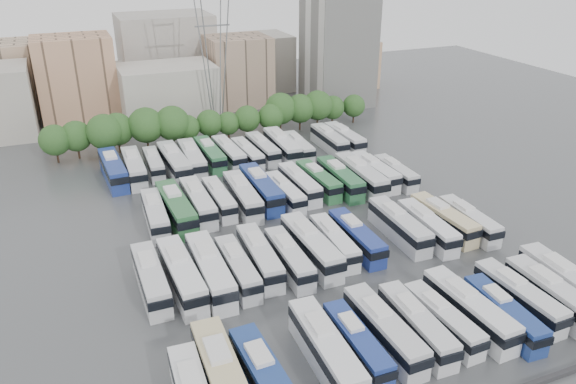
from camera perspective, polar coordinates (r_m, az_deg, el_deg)
name	(u,v)px	position (r m, az deg, el deg)	size (l,w,h in m)	color
ground	(305,238)	(76.35, 1.77, -4.67)	(220.00, 220.00, 0.00)	#424447
tree_line	(209,120)	(110.84, -8.02, 7.23)	(65.55, 8.01, 8.44)	black
city_buildings	(151,73)	(137.14, -13.74, 11.62)	(102.00, 35.00, 20.00)	#9E998E
apartment_tower	(338,49)	(135.76, 5.10, 14.30)	(14.00, 14.00, 26.00)	silver
electricity_pylon	(213,38)	(115.94, -7.62, 15.22)	(9.00, 6.91, 33.83)	slate
bus_r0_s1	(223,379)	(52.08, -6.61, -18.34)	(3.32, 13.62, 4.25)	#CDBE8D
bus_r0_s2	(266,380)	(51.94, -2.26, -18.56)	(3.15, 12.51, 3.90)	navy
bus_r0_s4	(326,350)	(54.83, 3.87, -15.69)	(3.23, 13.06, 4.07)	silver
bus_r0_s5	(357,343)	(56.30, 7.00, -15.00)	(2.55, 10.96, 3.43)	navy
bus_r0_s6	(384,330)	(57.93, 9.74, -13.61)	(2.91, 12.37, 3.87)	silver
bus_r0_s7	(416,324)	(59.36, 12.92, -12.98)	(2.91, 11.77, 3.67)	silver
bus_r0_s8	(442,319)	(60.92, 15.42, -12.34)	(2.84, 10.93, 3.40)	silver
bus_r0_s9	(469,309)	(62.66, 17.92, -11.25)	(3.22, 12.61, 3.93)	silver
bus_r0_s10	(504,313)	(63.62, 21.06, -11.42)	(3.00, 11.22, 3.49)	navy
bus_r0_s11	(519,296)	(66.64, 22.41, -9.78)	(2.94, 11.83, 3.69)	silver
bus_r0_s12	(553,295)	(68.04, 25.30, -9.48)	(2.99, 12.56, 3.92)	silver
bus_r0_s13	(567,283)	(70.69, 26.47, -8.31)	(3.52, 13.18, 4.10)	silver
bus_r1_s0	(151,278)	(66.34, -13.76, -8.53)	(2.68, 12.29, 3.86)	silver
bus_r1_s1	(181,275)	(65.99, -10.78, -8.25)	(3.30, 13.37, 4.17)	white
bus_r1_s2	(210,270)	(66.18, -7.92, -7.88)	(3.10, 13.54, 4.24)	silver
bus_r1_s3	(237,268)	(66.84, -5.15, -7.67)	(2.57, 11.53, 3.61)	silver
bus_r1_s4	(260,257)	(68.58, -2.90, -6.58)	(3.24, 12.32, 3.83)	silver
bus_r1_s5	(289,258)	(68.44, 0.12, -6.71)	(2.77, 11.60, 3.62)	silver
bus_r1_s6	(311,246)	(70.40, 2.36, -5.52)	(3.12, 13.26, 4.14)	silver
bus_r1_s7	(334,242)	(72.16, 4.70, -5.06)	(2.91, 11.31, 3.52)	silver
bus_r1_s8	(356,237)	(73.40, 6.95, -4.53)	(2.61, 11.79, 3.70)	navy
bus_r1_s10	(399,225)	(76.80, 11.22, -3.34)	(3.04, 12.67, 3.96)	silver
bus_r1_s11	(427,226)	(77.53, 13.96, -3.42)	(3.15, 12.11, 3.77)	white
bus_r1_s12	(443,219)	(80.07, 15.51, -2.64)	(3.20, 12.23, 3.80)	beige
bus_r1_s13	(469,220)	(81.03, 17.90, -2.73)	(2.75, 11.36, 3.55)	silver
bus_r2_s1	(155,214)	(80.59, -13.34, -2.22)	(3.15, 12.08, 3.76)	silver
bus_r2_s2	(176,208)	(81.21, -11.29, -1.60)	(3.44, 13.72, 4.27)	#2C6738
bus_r2_s3	(198,202)	(82.77, -9.13, -1.00)	(2.80, 12.73, 3.99)	silver
bus_r2_s4	(219,199)	(83.86, -7.01, -0.68)	(2.48, 11.27, 3.54)	silver
bus_r2_s5	(243,196)	(83.81, -4.63, -0.39)	(3.33, 13.06, 4.07)	silver
bus_r2_s6	(261,188)	(85.91, -2.76, 0.39)	(3.10, 13.54, 4.24)	navy
bus_r2_s7	(285,192)	(85.28, -0.34, -0.04)	(2.75, 11.28, 3.52)	white
bus_r2_s8	(299,184)	(88.02, 1.16, 0.86)	(2.75, 11.95, 3.74)	silver
bus_r2_s9	(318,180)	(89.43, 3.09, 1.21)	(3.07, 11.83, 3.68)	#317342
bus_r2_s10	(340,178)	(90.03, 5.30, 1.40)	(3.06, 12.76, 3.98)	#2E6D41
bus_r2_s11	(361,176)	(90.98, 7.40, 1.65)	(3.19, 13.67, 4.27)	silver
bus_r2_s12	(375,171)	(93.53, 8.79, 2.08)	(2.93, 12.29, 3.84)	silver
bus_r2_s13	(395,172)	(94.26, 10.87, 1.97)	(2.49, 10.89, 3.41)	silver
bus_r3_s0	(113,169)	(97.18, -17.34, 2.21)	(3.54, 13.53, 4.21)	navy
bus_r3_s1	(134,167)	(97.27, -15.37, 2.43)	(3.05, 12.96, 4.05)	silver
bus_r3_s2	(154,164)	(98.86, -13.48, 2.82)	(2.69, 10.97, 3.42)	silver
bus_r3_s3	(174,162)	(97.52, -11.48, 2.98)	(3.40, 13.78, 4.30)	silver
bus_r3_s4	(192,159)	(98.65, -9.72, 3.33)	(3.43, 13.27, 4.13)	silver
bus_r3_s5	(210,155)	(100.47, -7.94, 3.79)	(2.88, 12.49, 3.91)	#317344
bus_r3_s6	(229,153)	(100.96, -6.05, 3.97)	(3.10, 12.25, 3.82)	silver
bus_r3_s7	(247,154)	(100.73, -4.14, 3.91)	(2.88, 11.34, 3.53)	silver
bus_r3_s8	(263,149)	(102.63, -2.59, 4.41)	(2.84, 11.93, 3.73)	silver
bus_r3_s9	(282,146)	(103.15, -0.61, 4.69)	(3.36, 13.56, 4.23)	silver
bus_r3_s10	(298,147)	(103.96, 1.07, 4.63)	(2.84, 11.17, 3.48)	silver
bus_r3_s12	(329,140)	(107.22, 4.21, 5.30)	(2.86, 12.24, 3.83)	silver
bus_r3_s13	(344,138)	(108.35, 5.76, 5.47)	(2.96, 12.41, 3.88)	silver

